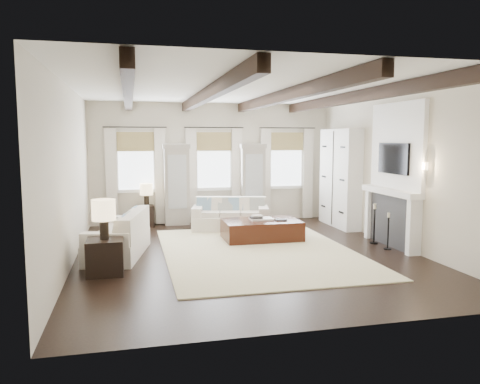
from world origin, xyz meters
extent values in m
plane|color=black|center=(0.00, 0.00, 0.00)|extent=(7.50, 7.50, 0.00)
cube|color=beige|center=(0.00, 3.75, 1.60)|extent=(6.50, 0.04, 3.20)
cube|color=beige|center=(0.00, -3.75, 1.60)|extent=(6.50, 0.04, 3.20)
cube|color=beige|center=(-3.25, 0.00, 1.60)|extent=(0.04, 7.50, 3.20)
cube|color=beige|center=(3.25, 0.00, 1.60)|extent=(0.04, 7.50, 3.20)
cube|color=white|center=(0.00, 0.00, 3.20)|extent=(6.50, 7.50, 0.04)
cube|color=black|center=(-2.20, 0.00, 3.08)|extent=(0.16, 7.40, 0.22)
cube|color=black|center=(-0.75, 0.00, 3.08)|extent=(0.16, 7.40, 0.22)
cube|color=black|center=(0.75, 0.00, 3.08)|extent=(0.16, 7.40, 0.22)
cube|color=black|center=(2.20, 0.00, 3.08)|extent=(0.16, 7.40, 0.22)
cube|color=white|center=(-2.05, 3.72, 1.65)|extent=(0.90, 0.03, 1.45)
cube|color=#95814B|center=(-2.05, 3.66, 2.18)|extent=(0.94, 0.04, 0.50)
cube|color=silver|center=(-2.67, 3.62, 1.27)|extent=(0.28, 0.08, 2.50)
cube|color=silver|center=(-1.43, 3.62, 1.27)|extent=(0.28, 0.08, 2.50)
cylinder|color=black|center=(-2.05, 3.61, 2.55)|extent=(1.60, 0.02, 0.02)
cube|color=white|center=(0.00, 3.72, 1.65)|extent=(0.90, 0.03, 1.45)
cube|color=#95814B|center=(0.00, 3.66, 2.18)|extent=(0.94, 0.04, 0.50)
cube|color=silver|center=(-0.62, 3.62, 1.27)|extent=(0.28, 0.08, 2.50)
cube|color=silver|center=(0.62, 3.62, 1.27)|extent=(0.28, 0.08, 2.50)
cylinder|color=black|center=(0.00, 3.61, 2.55)|extent=(1.60, 0.02, 0.02)
cube|color=white|center=(2.05, 3.72, 1.65)|extent=(0.90, 0.03, 1.45)
cube|color=#95814B|center=(2.05, 3.66, 2.18)|extent=(0.94, 0.04, 0.50)
cube|color=silver|center=(1.43, 3.62, 1.27)|extent=(0.28, 0.08, 2.50)
cube|color=silver|center=(2.67, 3.62, 1.27)|extent=(0.28, 0.08, 2.50)
cylinder|color=black|center=(2.05, 3.61, 2.55)|extent=(1.60, 0.02, 0.02)
cube|color=#A9A296|center=(-1.02, 3.53, 1.00)|extent=(0.64, 0.38, 2.00)
cube|color=#B2B7BA|center=(-1.02, 3.33, 1.15)|extent=(0.48, 0.02, 1.40)
cube|color=#A9A296|center=(-1.02, 3.53, 2.06)|extent=(0.70, 0.42, 0.12)
cube|color=#A9A296|center=(1.02, 3.53, 1.00)|extent=(0.64, 0.38, 2.00)
cube|color=#B2B7BA|center=(1.02, 3.33, 1.15)|extent=(0.48, 0.02, 1.40)
cube|color=#A9A296|center=(1.02, 3.53, 2.06)|extent=(0.70, 0.42, 0.12)
cube|color=#28282A|center=(3.16, 0.00, 0.55)|extent=(0.18, 1.50, 1.10)
cube|color=black|center=(3.13, 0.00, 0.40)|extent=(0.10, 0.90, 0.70)
cube|color=white|center=(3.12, -0.82, 0.55)|extent=(0.26, 0.14, 1.10)
cube|color=white|center=(3.12, 0.82, 0.55)|extent=(0.26, 0.14, 1.10)
cube|color=white|center=(3.09, 0.00, 1.16)|extent=(0.32, 1.90, 0.12)
cube|color=white|center=(3.20, 0.00, 2.10)|extent=(0.10, 1.90, 1.80)
cube|color=black|center=(3.13, 0.00, 1.85)|extent=(0.07, 1.10, 0.64)
cylinder|color=#FFD899|center=(3.15, -1.05, 1.75)|extent=(0.10, 0.10, 0.14)
cube|color=silver|center=(3.05, 2.35, 1.25)|extent=(0.40, 1.70, 2.50)
cube|color=black|center=(2.84, 2.35, 1.25)|extent=(0.01, 0.02, 2.40)
cube|color=beige|center=(0.26, 0.16, 0.01)|extent=(3.72, 5.02, 0.02)
cube|color=silver|center=(0.19, 2.46, 0.18)|extent=(2.00, 1.25, 0.35)
cube|color=silver|center=(0.26, 2.78, 0.57)|extent=(1.76, 0.60, 0.44)
cube|color=silver|center=(-0.60, 2.66, 0.47)|extent=(0.41, 0.83, 0.23)
cube|color=silver|center=(0.98, 2.27, 0.47)|extent=(0.41, 0.83, 0.23)
cube|color=silver|center=(-0.32, 2.54, 0.42)|extent=(0.61, 0.63, 0.12)
cube|color=silver|center=(0.18, 2.42, 0.42)|extent=(0.61, 0.63, 0.12)
cube|color=silver|center=(0.68, 2.30, 0.42)|extent=(0.61, 0.63, 0.12)
cube|color=#6389A6|center=(-0.42, 2.79, 0.60)|extent=(0.41, 0.27, 0.39)
cube|color=silver|center=(-0.16, 2.73, 0.60)|extent=(0.41, 0.27, 0.39)
cube|color=#B7B89F|center=(0.10, 2.66, 0.60)|extent=(0.41, 0.27, 0.39)
cube|color=#6389A6|center=(0.36, 2.60, 0.60)|extent=(0.41, 0.27, 0.39)
cube|color=silver|center=(0.62, 2.54, 0.60)|extent=(0.41, 0.27, 0.39)
cube|color=#B7B89F|center=(0.87, 2.48, 0.60)|extent=(0.41, 0.27, 0.39)
cube|color=silver|center=(-2.47, 0.48, 0.19)|extent=(1.29, 2.14, 0.38)
cube|color=silver|center=(-2.13, 0.41, 0.62)|extent=(0.60, 1.90, 0.47)
cube|color=silver|center=(-2.28, 1.34, 0.50)|extent=(0.89, 0.42, 0.25)
cube|color=silver|center=(-2.65, -0.37, 0.50)|extent=(0.89, 0.42, 0.25)
cube|color=silver|center=(-2.40, 1.03, 0.45)|extent=(0.67, 0.64, 0.13)
cube|color=silver|center=(-2.51, 0.49, 0.45)|extent=(0.67, 0.64, 0.13)
cube|color=silver|center=(-2.63, -0.05, 0.45)|extent=(0.67, 0.64, 0.13)
cube|color=#6389A6|center=(-2.14, 1.14, 0.65)|extent=(0.28, 0.43, 0.41)
cube|color=silver|center=(-2.21, 0.79, 0.65)|extent=(0.28, 0.43, 0.41)
cube|color=#B7B89F|center=(-2.28, 0.44, 0.65)|extent=(0.28, 0.43, 0.41)
cube|color=#6389A6|center=(-2.36, 0.10, 0.65)|extent=(0.28, 0.43, 0.41)
cube|color=silver|center=(-2.43, -0.25, 0.65)|extent=(0.28, 0.43, 0.41)
cube|color=black|center=(0.63, 1.21, 0.22)|extent=(1.70, 1.07, 0.44)
cube|color=white|center=(0.64, 1.26, 0.46)|extent=(0.50, 0.38, 0.04)
cube|color=#262628|center=(0.51, 1.23, 0.50)|extent=(0.26, 0.20, 0.04)
cube|color=beige|center=(0.54, 1.27, 0.54)|extent=(0.22, 0.17, 0.03)
cube|color=#262628|center=(1.04, 1.07, 0.46)|extent=(0.24, 0.18, 0.03)
cube|color=black|center=(-2.65, -0.76, 0.30)|extent=(0.59, 0.59, 0.59)
cylinder|color=black|center=(-2.65, -0.76, 0.75)|extent=(0.15, 0.15, 0.32)
cylinder|color=#F9D89E|center=(-2.65, -0.76, 1.09)|extent=(0.39, 0.39, 0.34)
cube|color=black|center=(-1.81, 3.43, 0.27)|extent=(0.36, 0.36, 0.55)
cylinder|color=black|center=(-1.81, 3.43, 0.68)|extent=(0.13, 0.13, 0.27)
cylinder|color=#F9D89E|center=(-1.81, 3.43, 0.97)|extent=(0.33, 0.33, 0.29)
cylinder|color=black|center=(2.90, -0.27, 0.01)|extent=(0.15, 0.15, 0.02)
cylinder|color=black|center=(2.90, -0.27, 0.34)|extent=(0.03, 0.03, 0.67)
cylinder|color=beige|center=(2.90, -0.27, 0.71)|extent=(0.06, 0.06, 0.10)
cylinder|color=black|center=(2.90, 0.29, 0.01)|extent=(0.18, 0.18, 0.02)
cylinder|color=black|center=(2.90, 0.29, 0.38)|extent=(0.03, 0.03, 0.77)
cylinder|color=beige|center=(2.90, 0.29, 0.81)|extent=(0.07, 0.07, 0.11)
camera|label=1|loc=(-2.20, -8.71, 2.26)|focal=35.00mm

